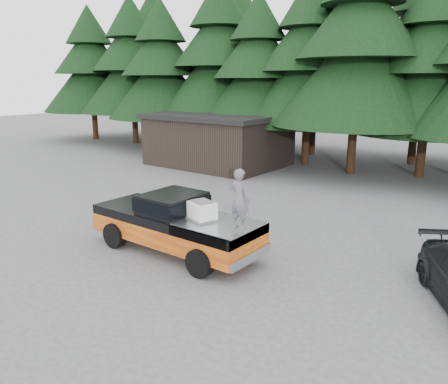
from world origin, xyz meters
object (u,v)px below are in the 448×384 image
Objects in this scene: air_compressor at (202,211)px; pickup_truck at (176,232)px; utility_building at (218,139)px; man_on_bed at (240,199)px.

pickup_truck is at bearing -164.49° from air_compressor.
utility_building is at bearing 145.30° from air_compressor.
air_compressor is 15.81m from utility_building.
pickup_truck is 2.97m from man_on_bed.
man_on_bed reaches higher than pickup_truck.
air_compressor is 1.47m from man_on_bed.
man_on_bed is 16.62m from utility_building.
utility_building is at bearing 122.90° from pickup_truck.
pickup_truck is 15.11m from utility_building.
pickup_truck is 7.83× the size of air_compressor.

